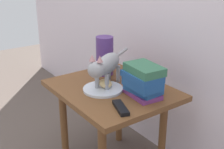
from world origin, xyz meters
TOP-DOWN VIEW (x-y plane):
  - side_table at (0.00, 0.00)m, footprint 0.69×0.57m
  - plate at (-0.00, -0.06)m, footprint 0.22×0.22m
  - bread_roll at (0.01, -0.05)m, footprint 0.09×0.08m
  - cat at (-0.02, -0.02)m, footprint 0.28×0.42m
  - book_stack at (0.19, 0.06)m, footprint 0.22×0.16m
  - green_vase at (-0.20, 0.09)m, footprint 0.11×0.11m
  - tv_remote at (0.24, -0.12)m, footprint 0.16×0.09m

SIDE VIEW (x-z plane):
  - side_table at x=0.00m, z-range 0.19..0.73m
  - plate at x=0.00m, z-range 0.54..0.55m
  - tv_remote at x=0.24m, z-range 0.54..0.56m
  - bread_roll at x=0.01m, z-range 0.55..0.60m
  - book_stack at x=0.19m, z-range 0.54..0.72m
  - green_vase at x=-0.20m, z-range 0.54..0.78m
  - cat at x=-0.02m, z-range 0.56..0.79m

